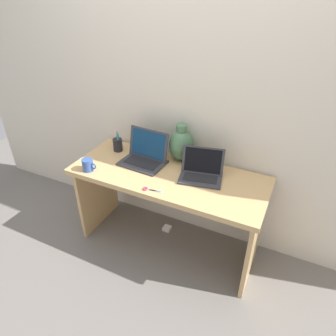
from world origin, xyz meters
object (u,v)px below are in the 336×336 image
at_px(scissors, 149,190).
at_px(coffee_mug, 88,165).
at_px(pen_cup, 118,145).
at_px(power_brick, 167,228).
at_px(green_vase, 181,144).
at_px(laptop_left, 145,154).
at_px(laptop_right, 202,170).

bearing_deg(scissors, coffee_mug, 177.57).
relative_size(pen_cup, power_brick, 2.44).
bearing_deg(coffee_mug, power_brick, 37.67).
bearing_deg(green_vase, laptop_left, -147.42).
xyz_separation_m(green_vase, power_brick, (-0.08, -0.09, -0.84)).
xyz_separation_m(green_vase, scissors, (-0.03, -0.48, -0.13)).
height_order(pen_cup, power_brick, pen_cup).
bearing_deg(laptop_left, laptop_right, -1.19).
bearing_deg(green_vase, pen_cup, -169.69).
height_order(green_vase, scissors, green_vase).
xyz_separation_m(pen_cup, scissors, (0.50, -0.38, -0.05)).
relative_size(laptop_right, scissors, 2.32).
xyz_separation_m(laptop_left, green_vase, (0.24, 0.15, 0.07)).
xyz_separation_m(laptop_left, pen_cup, (-0.29, 0.06, -0.01)).
height_order(green_vase, pen_cup, green_vase).
xyz_separation_m(laptop_right, coffee_mug, (-0.79, -0.29, -0.01)).
bearing_deg(coffee_mug, pen_cup, 85.65).
relative_size(laptop_right, green_vase, 1.14).
relative_size(green_vase, power_brick, 4.28).
distance_m(coffee_mug, scissors, 0.53).
relative_size(coffee_mug, pen_cup, 0.70).
distance_m(laptop_right, green_vase, 0.30).
bearing_deg(laptop_left, pen_cup, 169.27).
xyz_separation_m(laptop_right, green_vase, (-0.23, 0.16, 0.08)).
height_order(laptop_left, coffee_mug, laptop_left).
distance_m(laptop_left, pen_cup, 0.30).
relative_size(scissors, power_brick, 2.11).
height_order(laptop_left, pen_cup, laptop_left).
relative_size(laptop_left, scissors, 2.39).
height_order(coffee_mug, pen_cup, pen_cup).
bearing_deg(pen_cup, laptop_right, -4.88).
distance_m(pen_cup, power_brick, 0.89).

